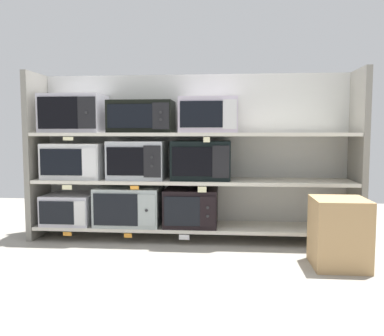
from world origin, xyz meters
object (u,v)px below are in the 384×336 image
object	(u,v)px
microwave_3	(75,161)
microwave_2	(191,207)
microwave_6	(74,114)
microwave_8	(209,115)
microwave_0	(71,208)
microwave_1	(130,205)
microwave_4	(138,160)
microwave_5	(201,160)
microwave_7	(142,117)
shipping_carton	(339,233)

from	to	relation	value
microwave_3	microwave_2	bearing A→B (deg)	-0.01
microwave_6	microwave_8	distance (m)	1.20
microwave_0	microwave_1	xyz separation A→B (m)	(0.54, -0.00, 0.04)
microwave_0	microwave_4	distance (m)	0.77
microwave_3	microwave_5	size ratio (longest dim) A/B	1.03
microwave_6	microwave_0	bearing A→B (deg)	179.74
microwave_8	microwave_4	bearing A→B (deg)	-180.00
microwave_1	microwave_8	xyz separation A→B (m)	(0.71, 0.00, 0.80)
microwave_4	microwave_7	distance (m)	0.38
microwave_0	microwave_3	world-z (taller)	microwave_3
microwave_7	microwave_8	bearing A→B (deg)	0.01
microwave_5	microwave_4	bearing A→B (deg)	180.00
microwave_0	microwave_5	bearing A→B (deg)	0.00
microwave_4	microwave_7	size ratio (longest dim) A/B	0.88
microwave_5	shipping_carton	bearing A→B (deg)	-32.17
microwave_5	shipping_carton	size ratio (longest dim) A/B	1.05
microwave_2	shipping_carton	bearing A→B (deg)	-30.05
microwave_0	microwave_1	size ratio (longest dim) A/B	0.76
microwave_4	microwave_5	size ratio (longest dim) A/B	0.96
microwave_1	shipping_carton	world-z (taller)	shipping_carton
microwave_3	microwave_4	world-z (taller)	microwave_4
microwave_7	microwave_3	bearing A→B (deg)	180.00
microwave_1	microwave_7	xyz separation A→B (m)	(0.12, 0.00, 0.79)
microwave_4	microwave_8	bearing A→B (deg)	0.00
microwave_1	microwave_2	world-z (taller)	microwave_1
microwave_0	microwave_8	world-z (taller)	microwave_8
microwave_0	shipping_carton	world-z (taller)	shipping_carton
microwave_4	microwave_6	size ratio (longest dim) A/B	0.92
microwave_1	microwave_6	world-z (taller)	microwave_6
microwave_5	microwave_7	xyz separation A→B (m)	(-0.53, -0.00, 0.38)
shipping_carton	microwave_7	bearing A→B (deg)	157.48
microwave_0	shipping_carton	distance (m)	2.30
microwave_1	shipping_carton	size ratio (longest dim) A/B	1.16
microwave_2	microwave_8	distance (m)	0.82
microwave_3	microwave_7	xyz separation A→B (m)	(0.62, -0.00, 0.39)
microwave_0	microwave_8	bearing A→B (deg)	0.01
microwave_1	shipping_carton	distance (m)	1.78
microwave_0	microwave_3	xyz separation A→B (m)	(0.05, 0.00, 0.43)
microwave_5	microwave_8	world-z (taller)	microwave_8
microwave_1	microwave_5	world-z (taller)	microwave_5
microwave_1	microwave_5	bearing A→B (deg)	0.03
microwave_8	microwave_1	bearing A→B (deg)	-179.97
microwave_0	microwave_7	world-z (taller)	microwave_7
microwave_0	microwave_2	distance (m)	1.10
microwave_0	microwave_2	xyz separation A→B (m)	(1.10, -0.00, 0.03)
microwave_0	microwave_8	size ratio (longest dim) A/B	0.88
microwave_1	microwave_3	distance (m)	0.64
microwave_1	microwave_6	xyz separation A→B (m)	(-0.49, 0.00, 0.82)
microwave_1	microwave_8	world-z (taller)	microwave_8
microwave_4	microwave_8	world-z (taller)	microwave_8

